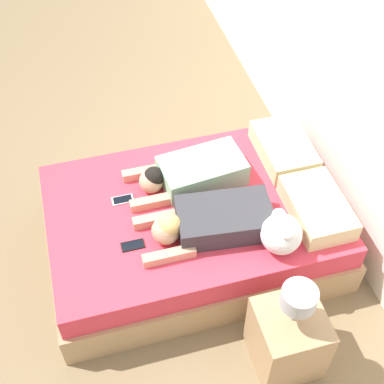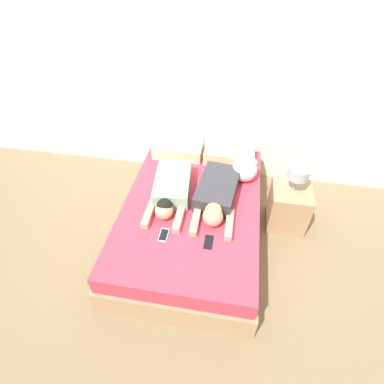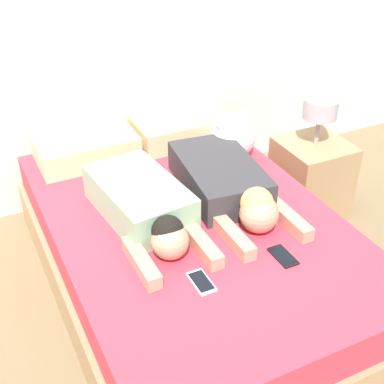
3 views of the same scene
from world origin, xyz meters
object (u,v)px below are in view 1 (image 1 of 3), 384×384
cell_phone_left (123,200)px  cell_phone_right (133,245)px  pillow_head_left (284,148)px  bed (192,227)px  plush_toy (281,233)px  person_left (191,173)px  person_right (209,222)px  nightstand (288,336)px  pillow_head_right (317,207)px

cell_phone_left → cell_phone_right: same height
cell_phone_right → pillow_head_left: bearing=112.8°
bed → plush_toy: 0.80m
bed → person_left: 0.42m
cell_phone_right → person_right: bearing=89.2°
person_left → nightstand: bearing=12.9°
bed → pillow_head_right: bearing=69.3°
pillow_head_left → person_right: (0.56, -0.78, 0.01)m
bed → cell_phone_left: size_ratio=13.58×
bed → cell_phone_left: bearing=-111.4°
cell_phone_left → nightstand: 1.51m
pillow_head_left → pillow_head_right: (0.63, 0.00, 0.00)m
pillow_head_left → bed: bearing=-69.3°
person_left → cell_phone_right: 0.72m
plush_toy → nightstand: (0.54, -0.12, -0.36)m
pillow_head_left → cell_phone_left: size_ratio=3.74×
person_left → cell_phone_left: bearing=-84.9°
pillow_head_left → person_left: person_left is taller
pillow_head_right → person_left: 0.95m
person_left → plush_toy: plush_toy is taller
bed → nightstand: 1.11m
bed → pillow_head_left: size_ratio=3.63×
pillow_head_left → person_left: bearing=-84.1°
pillow_head_right → cell_phone_left: bearing=-111.0°
pillow_head_right → cell_phone_right: (-0.08, -1.32, -0.07)m
plush_toy → person_right: bearing=-122.3°
cell_phone_right → plush_toy: size_ratio=0.54×
person_left → bed: bearing=-12.8°
cell_phone_right → person_left: bearing=131.3°
bed → person_left: size_ratio=2.37×
person_right → cell_phone_right: size_ratio=6.06×
cell_phone_right → plush_toy: bearing=74.2°
person_right → pillow_head_left: bearing=125.9°
pillow_head_left → person_left: size_ratio=0.65×
person_left → plush_toy: 0.86m
cell_phone_right → nightstand: 1.19m
pillow_head_left → person_right: person_right is taller
pillow_head_left → cell_phone_right: pillow_head_left is taller
person_right → nightstand: (0.81, 0.29, -0.30)m
pillow_head_right → cell_phone_left: 1.40m
bed → person_left: person_left is taller
plush_toy → cell_phone_right: bearing=-105.8°
person_right → cell_phone_left: size_ratio=6.06×
cell_phone_left → cell_phone_right: size_ratio=1.00×
person_right → plush_toy: plush_toy is taller
person_right → plush_toy: (0.26, 0.42, 0.06)m
bed → pillow_head_left: 0.95m
pillow_head_right → cell_phone_right: size_ratio=3.74×
person_right → cell_phone_right: 0.55m
pillow_head_left → pillow_head_right: 0.63m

